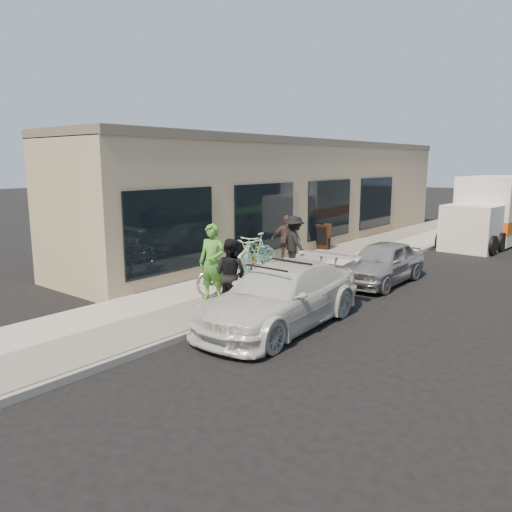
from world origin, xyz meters
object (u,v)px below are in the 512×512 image
Objects in this scene: cruiser_bike_c at (252,254)px; tandem_bike at (236,273)px; sandwich_board at (322,236)px; man_standing at (230,274)px; bike_rack at (257,252)px; cruiser_bike_a at (256,253)px; bystander_b at (286,240)px; moving_truck at (491,214)px; sedan_silver at (382,263)px; bystander_a at (294,243)px; woman_rider at (212,262)px; sedan_white at (281,296)px; cruiser_bike_b at (256,255)px.

tandem_bike is at bearing -62.85° from cruiser_bike_c.
sandwich_board is 0.59× the size of man_standing.
cruiser_bike_a is (0.21, -0.31, 0.05)m from bike_rack.
man_standing is at bearing -86.22° from sandwich_board.
moving_truck is at bearing 30.45° from bystander_b.
cruiser_bike_c is (0.27, -4.43, -0.01)m from sandwich_board.
cruiser_bike_a is (-3.34, -1.52, 0.12)m from sedan_silver.
bystander_a is (-1.38, 4.43, 0.02)m from man_standing.
cruiser_bike_a is at bearing 142.37° from tandem_bike.
cruiser_bike_a is at bearing -66.05° from man_standing.
sedan_silver is (3.85, -3.04, -0.04)m from sandwich_board.
woman_rider is at bearing -115.14° from bystander_b.
bystander_b is (0.36, 1.02, 0.29)m from bike_rack.
man_standing is at bearing -66.00° from cruiser_bike_a.
sedan_white reaches higher than cruiser_bike_a.
tandem_bike is (-2.00, -3.94, 0.10)m from sedan_silver.
cruiser_bike_b reaches higher than bike_rack.
sedan_silver is (3.55, 1.22, -0.07)m from bike_rack.
sedan_white is at bearing -93.79° from bystander_b.
bike_rack is 0.41× the size of tandem_bike.
sandwich_board is 8.44m from man_standing.
bike_rack is at bearing -148.13° from bystander_b.
sedan_silver is 4.42m from tandem_bike.
man_standing reaches higher than bike_rack.
sandwich_board is at bearing 128.25° from tandem_bike.
sedan_silver is 3.21m from bystander_b.
man_standing is 1.01× the size of bystander_b.
sandwich_board is 0.60× the size of bystander_b.
tandem_bike is at bearing -97.88° from moving_truck.
bike_rack is 0.19× the size of sedan_white.
bike_rack is 0.37m from cruiser_bike_a.
bystander_a is (0.93, 0.67, 0.31)m from bike_rack.
moving_truck is 3.63× the size of bystander_b.
sedan_white is at bearing -51.78° from cruiser_bike_a.
man_standing reaches higher than cruiser_bike_a.
cruiser_bike_c is at bearing 145.24° from tandem_bike.
tandem_bike is 2.76m from cruiser_bike_a.
woman_rider is 3.34m from cruiser_bike_a.
bike_rack is 5.06m from sedan_white.
cruiser_bike_c is at bearing -159.31° from sedan_silver.
bystander_b reaches higher than tandem_bike.
tandem_bike is at bearing -111.03° from bystander_b.
bystander_b is at bearing -4.46° from bystander_a.
tandem_bike is 1.26× the size of bystander_a.
sandwich_board is at bearing 94.08° from bike_rack.
cruiser_bike_b is (-2.16, 3.57, -0.32)m from man_standing.
man_standing is (0.77, -1.04, 0.26)m from tandem_bike.
woman_rider is at bearing -91.64° from sandwich_board.
bike_rack is 0.46× the size of cruiser_bike_b.
cruiser_bike_b is (0.45, -4.45, -0.00)m from sandwich_board.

